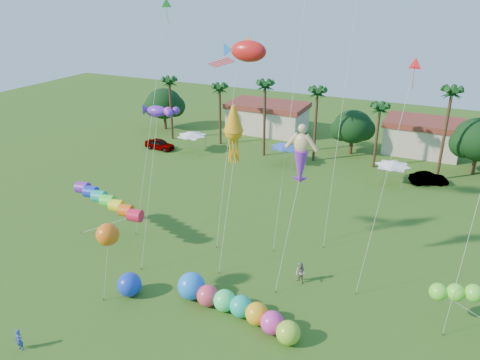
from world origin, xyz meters
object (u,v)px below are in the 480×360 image
at_px(car_b, 429,179).
at_px(car_a, 160,144).
at_px(blue_ball, 129,284).
at_px(spectator_a, 19,340).
at_px(caterpillar_inflatable, 232,305).
at_px(spectator_b, 300,273).

bearing_deg(car_b, car_a, 70.66).
bearing_deg(car_b, blue_ball, 126.09).
bearing_deg(car_a, spectator_a, -155.59).
distance_m(car_a, spectator_a, 41.14).
distance_m(car_a, caterpillar_inflatable, 39.14).
distance_m(car_a, car_b, 37.19).
xyz_separation_m(car_a, car_b, (37.06, 3.10, -0.05)).
relative_size(car_b, caterpillar_inflatable, 0.42).
bearing_deg(caterpillar_inflatable, spectator_a, -131.40).
height_order(car_a, car_b, car_a).
height_order(car_a, spectator_b, spectator_b).
bearing_deg(car_a, spectator_b, -125.08).
relative_size(car_a, blue_ball, 2.40).
relative_size(caterpillar_inflatable, blue_ball, 5.53).
height_order(spectator_b, caterpillar_inflatable, caterpillar_inflatable).
bearing_deg(spectator_b, spectator_a, -108.94).
distance_m(spectator_b, caterpillar_inflatable, 6.78).
relative_size(car_b, spectator_b, 2.38).
xyz_separation_m(spectator_a, spectator_b, (14.46, 15.21, 0.14)).
relative_size(car_a, car_b, 1.03).
relative_size(car_a, caterpillar_inflatable, 0.43).
distance_m(car_a, blue_ball, 35.22).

